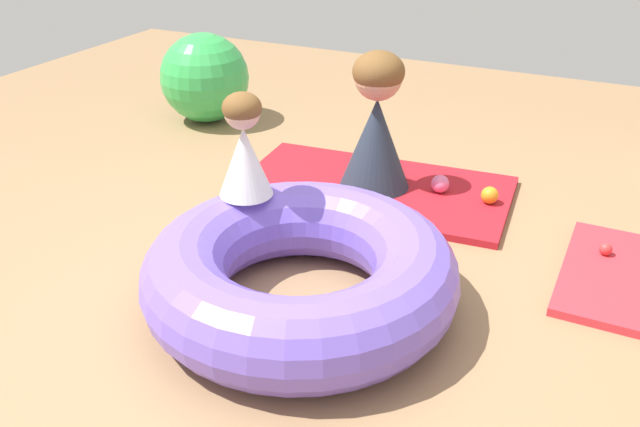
{
  "coord_description": "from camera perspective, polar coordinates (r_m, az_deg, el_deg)",
  "views": [
    {
      "loc": [
        1.13,
        -2.26,
        1.73
      ],
      "look_at": [
        -0.0,
        0.1,
        0.37
      ],
      "focal_mm": 38.4,
      "sensor_mm": 36.0,
      "label": 1
    }
  ],
  "objects": [
    {
      "name": "ground_plane",
      "position": [
        3.06,
        -0.72,
        -6.86
      ],
      "size": [
        8.0,
        8.0,
        0.0
      ],
      "primitive_type": "plane",
      "color": "#93704C"
    },
    {
      "name": "gym_mat_far_left",
      "position": [
        3.99,
        4.51,
        2.09
      ],
      "size": [
        1.6,
        0.96,
        0.04
      ],
      "primitive_type": "cube",
      "rotation": [
        0.0,
        0.0,
        0.08
      ],
      "color": "#B21923",
      "rests_on": "ground"
    },
    {
      "name": "inflatable_cushion",
      "position": [
        2.88,
        -1.73,
        -4.94
      ],
      "size": [
        1.33,
        1.33,
        0.36
      ],
      "primitive_type": "torus",
      "color": "#7056D1",
      "rests_on": "ground"
    },
    {
      "name": "child_in_white",
      "position": [
        3.06,
        -6.35,
        5.59
      ],
      "size": [
        0.33,
        0.33,
        0.48
      ],
      "rotation": [
        0.0,
        0.0,
        1.14
      ],
      "color": "white",
      "rests_on": "inflatable_cushion"
    },
    {
      "name": "adult_seated",
      "position": [
        3.83,
        4.73,
        7.51
      ],
      "size": [
        0.52,
        0.52,
        0.78
      ],
      "rotation": [
        0.0,
        0.0,
        5.1
      ],
      "color": "#232D3D",
      "rests_on": "gym_mat_far_left"
    },
    {
      "name": "play_ball_blue",
      "position": [
        3.82,
        -2.5,
        1.91
      ],
      "size": [
        0.07,
        0.07,
        0.07
      ],
      "primitive_type": "sphere",
      "color": "blue",
      "rests_on": "gym_mat_far_left"
    },
    {
      "name": "play_ball_green",
      "position": [
        3.69,
        5.57,
        0.85
      ],
      "size": [
        0.07,
        0.07,
        0.07
      ],
      "primitive_type": "sphere",
      "color": "green",
      "rests_on": "gym_mat_far_left"
    },
    {
      "name": "play_ball_orange",
      "position": [
        3.85,
        13.96,
        1.49
      ],
      "size": [
        0.1,
        0.1,
        0.1
      ],
      "primitive_type": "sphere",
      "color": "orange",
      "rests_on": "gym_mat_far_left"
    },
    {
      "name": "play_ball_pink",
      "position": [
        3.92,
        9.98,
        2.45
      ],
      "size": [
        0.1,
        0.1,
        0.1
      ],
      "primitive_type": "sphere",
      "color": "pink",
      "rests_on": "gym_mat_far_left"
    },
    {
      "name": "play_ball_red_second",
      "position": [
        3.54,
        22.71,
        -2.75
      ],
      "size": [
        0.06,
        0.06,
        0.06
      ],
      "primitive_type": "sphere",
      "color": "red",
      "rests_on": "gym_mat_front"
    },
    {
      "name": "exercise_ball_large",
      "position": [
        5.09,
        -9.59,
        11.09
      ],
      "size": [
        0.64,
        0.64,
        0.64
      ],
      "primitive_type": "sphere",
      "color": "green",
      "rests_on": "ground"
    }
  ]
}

